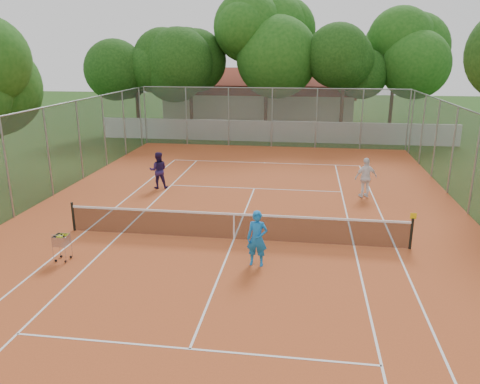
# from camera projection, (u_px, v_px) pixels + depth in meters

# --- Properties ---
(ground) EXTENTS (120.00, 120.00, 0.00)m
(ground) POSITION_uv_depth(u_px,v_px,m) (234.00, 240.00, 16.39)
(ground) COLOR #1A390F
(ground) RESTS_ON ground
(court_pad) EXTENTS (18.00, 34.00, 0.02)m
(court_pad) POSITION_uv_depth(u_px,v_px,m) (234.00, 239.00, 16.39)
(court_pad) COLOR #B64F23
(court_pad) RESTS_ON ground
(court_lines) EXTENTS (10.98, 23.78, 0.01)m
(court_lines) POSITION_uv_depth(u_px,v_px,m) (234.00, 239.00, 16.38)
(court_lines) COLOR white
(court_lines) RESTS_ON court_pad
(tennis_net) EXTENTS (11.88, 0.10, 0.98)m
(tennis_net) POSITION_uv_depth(u_px,v_px,m) (234.00, 226.00, 16.24)
(tennis_net) COLOR black
(tennis_net) RESTS_ON court_pad
(perimeter_fence) EXTENTS (18.00, 34.00, 4.00)m
(perimeter_fence) POSITION_uv_depth(u_px,v_px,m) (234.00, 185.00, 15.81)
(perimeter_fence) COLOR slate
(perimeter_fence) RESTS_ON ground
(boundary_wall) EXTENTS (26.00, 0.30, 1.50)m
(boundary_wall) POSITION_uv_depth(u_px,v_px,m) (274.00, 131.00, 34.19)
(boundary_wall) COLOR silver
(boundary_wall) RESTS_ON ground
(clubhouse) EXTENTS (16.40, 9.00, 4.40)m
(clubhouse) POSITION_uv_depth(u_px,v_px,m) (260.00, 98.00, 43.53)
(clubhouse) COLOR beige
(clubhouse) RESTS_ON ground
(tropical_trees) EXTENTS (29.00, 19.00, 10.00)m
(tropical_trees) POSITION_uv_depth(u_px,v_px,m) (278.00, 70.00, 35.82)
(tropical_trees) COLOR #12370D
(tropical_trees) RESTS_ON ground
(player_near) EXTENTS (0.66, 0.46, 1.74)m
(player_near) POSITION_uv_depth(u_px,v_px,m) (257.00, 238.00, 14.16)
(player_near) COLOR blue
(player_near) RESTS_ON court_pad
(player_far_left) EXTENTS (1.00, 0.86, 1.76)m
(player_far_left) POSITION_uv_depth(u_px,v_px,m) (158.00, 170.00, 22.32)
(player_far_left) COLOR #26194C
(player_far_left) RESTS_ON court_pad
(player_far_right) EXTENTS (1.14, 0.79, 1.80)m
(player_far_right) POSITION_uv_depth(u_px,v_px,m) (366.00, 178.00, 20.92)
(player_far_right) COLOR white
(player_far_right) RESTS_ON court_pad
(ball_hopper) EXTENTS (0.56, 0.56, 0.92)m
(ball_hopper) POSITION_uv_depth(u_px,v_px,m) (62.00, 247.00, 14.59)
(ball_hopper) COLOR #AAA9B0
(ball_hopper) RESTS_ON court_pad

